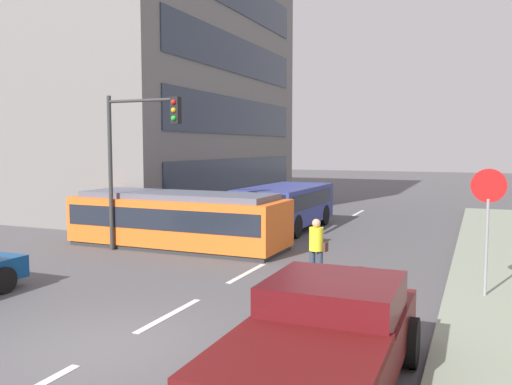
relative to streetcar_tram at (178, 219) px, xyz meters
name	(u,v)px	position (x,y,z in m)	size (l,w,h in m)	color
ground_plane	(294,248)	(3.80, 1.37, -0.99)	(120.00, 120.00, 0.00)	#514F53
lane_stripe_1	(170,315)	(3.80, -6.63, -0.99)	(0.16, 2.40, 0.01)	silver
lane_stripe_2	(247,273)	(3.80, -2.63, -0.99)	(0.16, 2.40, 0.01)	silver
lane_stripe_3	(329,229)	(3.80, 6.00, -0.99)	(0.16, 2.40, 0.01)	silver
lane_stripe_4	(358,213)	(3.80, 12.00, -0.99)	(0.16, 2.40, 0.01)	silver
corner_building	(109,71)	(-10.85, 10.29, 7.01)	(17.01, 17.71, 16.00)	slate
streetcar_tram	(178,219)	(0.00, 0.00, 0.00)	(7.74, 2.65, 1.92)	orange
city_bus	(285,205)	(2.10, 5.23, 0.06)	(2.65, 5.87, 1.83)	navy
pedestrian_crossing	(316,247)	(5.87, -2.91, -0.05)	(0.47, 0.36, 1.67)	#2F384B
pickup_truck_parked	(325,340)	(7.74, -8.85, -0.19)	(2.32, 5.02, 1.55)	#551011
stop_sign	(488,205)	(9.87, -2.99, 1.20)	(0.76, 0.07, 2.88)	gray
traffic_light_mast	(136,143)	(-0.73, -1.32, 2.64)	(2.79, 0.33, 5.20)	#333333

